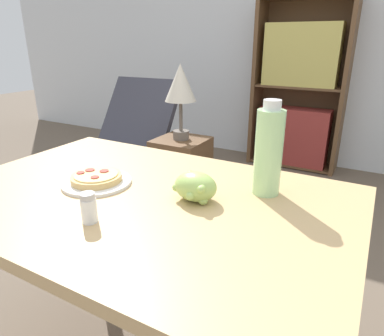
{
  "coord_description": "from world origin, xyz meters",
  "views": [
    {
      "loc": [
        0.66,
        -0.84,
        1.17
      ],
      "look_at": [
        0.18,
        0.02,
        0.8
      ],
      "focal_mm": 32.0,
      "sensor_mm": 36.0,
      "label": 1
    }
  ],
  "objects_px": {
    "drink_bottle": "(269,151)",
    "grape_bunch": "(195,187)",
    "pizza_on_plate": "(97,180)",
    "lounge_chair_near": "(128,160)",
    "table_lamp": "(180,86)",
    "bookshelf": "(298,94)",
    "salt_shaker": "(89,208)",
    "side_table": "(181,174)"
  },
  "relations": [
    {
      "from": "drink_bottle",
      "to": "table_lamp",
      "type": "height_order",
      "value": "table_lamp"
    },
    {
      "from": "salt_shaker",
      "to": "pizza_on_plate",
      "type": "bearing_deg",
      "value": 129.87
    },
    {
      "from": "pizza_on_plate",
      "to": "lounge_chair_near",
      "type": "height_order",
      "value": "lounge_chair_near"
    },
    {
      "from": "drink_bottle",
      "to": "salt_shaker",
      "type": "relative_size",
      "value": 3.52
    },
    {
      "from": "drink_bottle",
      "to": "pizza_on_plate",
      "type": "bearing_deg",
      "value": -158.25
    },
    {
      "from": "table_lamp",
      "to": "side_table",
      "type": "bearing_deg",
      "value": 180.0
    },
    {
      "from": "table_lamp",
      "to": "lounge_chair_near",
      "type": "bearing_deg",
      "value": 179.31
    },
    {
      "from": "pizza_on_plate",
      "to": "table_lamp",
      "type": "height_order",
      "value": "table_lamp"
    },
    {
      "from": "pizza_on_plate",
      "to": "drink_bottle",
      "type": "height_order",
      "value": "drink_bottle"
    },
    {
      "from": "grape_bunch",
      "to": "lounge_chair_near",
      "type": "height_order",
      "value": "lounge_chair_near"
    },
    {
      "from": "drink_bottle",
      "to": "grape_bunch",
      "type": "bearing_deg",
      "value": -137.53
    },
    {
      "from": "pizza_on_plate",
      "to": "bookshelf",
      "type": "xyz_separation_m",
      "value": [
        0.05,
        2.56,
        -0.06
      ]
    },
    {
      "from": "bookshelf",
      "to": "side_table",
      "type": "relative_size",
      "value": 2.92
    },
    {
      "from": "side_table",
      "to": "drink_bottle",
      "type": "bearing_deg",
      "value": -48.61
    },
    {
      "from": "pizza_on_plate",
      "to": "lounge_chair_near",
      "type": "relative_size",
      "value": 0.25
    },
    {
      "from": "drink_bottle",
      "to": "salt_shaker",
      "type": "distance_m",
      "value": 0.51
    },
    {
      "from": "bookshelf",
      "to": "drink_bottle",
      "type": "bearing_deg",
      "value": -79.5
    },
    {
      "from": "bookshelf",
      "to": "table_lamp",
      "type": "bearing_deg",
      "value": -109.81
    },
    {
      "from": "grape_bunch",
      "to": "drink_bottle",
      "type": "height_order",
      "value": "drink_bottle"
    },
    {
      "from": "salt_shaker",
      "to": "bookshelf",
      "type": "relative_size",
      "value": 0.05
    },
    {
      "from": "lounge_chair_near",
      "to": "grape_bunch",
      "type": "bearing_deg",
      "value": -46.6
    },
    {
      "from": "pizza_on_plate",
      "to": "table_lamp",
      "type": "bearing_deg",
      "value": 109.08
    },
    {
      "from": "pizza_on_plate",
      "to": "lounge_chair_near",
      "type": "distance_m",
      "value": 1.61
    },
    {
      "from": "salt_shaker",
      "to": "lounge_chair_near",
      "type": "bearing_deg",
      "value": 126.96
    },
    {
      "from": "pizza_on_plate",
      "to": "drink_bottle",
      "type": "xyz_separation_m",
      "value": [
        0.49,
        0.19,
        0.12
      ]
    },
    {
      "from": "grape_bunch",
      "to": "bookshelf",
      "type": "distance_m",
      "value": 2.52
    },
    {
      "from": "lounge_chair_near",
      "to": "table_lamp",
      "type": "bearing_deg",
      "value": -3.58
    },
    {
      "from": "grape_bunch",
      "to": "lounge_chair_near",
      "type": "distance_m",
      "value": 1.79
    },
    {
      "from": "drink_bottle",
      "to": "side_table",
      "type": "distance_m",
      "value": 1.51
    },
    {
      "from": "lounge_chair_near",
      "to": "side_table",
      "type": "height_order",
      "value": "lounge_chair_near"
    },
    {
      "from": "salt_shaker",
      "to": "bookshelf",
      "type": "height_order",
      "value": "bookshelf"
    },
    {
      "from": "lounge_chair_near",
      "to": "side_table",
      "type": "xyz_separation_m",
      "value": [
        0.49,
        -0.01,
        -0.02
      ]
    },
    {
      "from": "grape_bunch",
      "to": "pizza_on_plate",
      "type": "bearing_deg",
      "value": -171.6
    },
    {
      "from": "lounge_chair_near",
      "to": "table_lamp",
      "type": "distance_m",
      "value": 0.77
    },
    {
      "from": "pizza_on_plate",
      "to": "bookshelf",
      "type": "distance_m",
      "value": 2.56
    },
    {
      "from": "grape_bunch",
      "to": "side_table",
      "type": "bearing_deg",
      "value": 122.52
    },
    {
      "from": "side_table",
      "to": "table_lamp",
      "type": "xyz_separation_m",
      "value": [
        0.0,
        0.0,
        0.62
      ]
    },
    {
      "from": "salt_shaker",
      "to": "table_lamp",
      "type": "distance_m",
      "value": 1.54
    },
    {
      "from": "lounge_chair_near",
      "to": "side_table",
      "type": "relative_size",
      "value": 1.68
    },
    {
      "from": "lounge_chair_near",
      "to": "salt_shaker",
      "type": "bearing_deg",
      "value": -55.93
    },
    {
      "from": "lounge_chair_near",
      "to": "pizza_on_plate",
      "type": "bearing_deg",
      "value": -56.39
    },
    {
      "from": "grape_bunch",
      "to": "salt_shaker",
      "type": "height_order",
      "value": "grape_bunch"
    }
  ]
}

